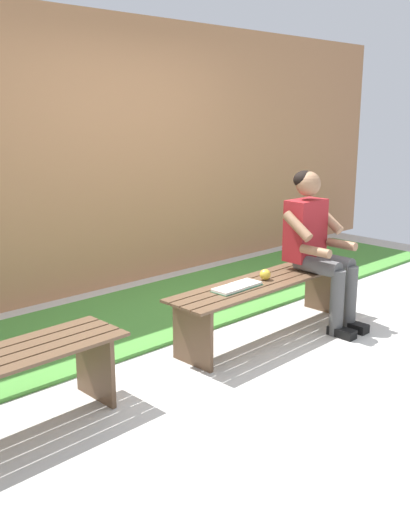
% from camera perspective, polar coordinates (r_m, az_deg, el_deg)
% --- Properties ---
extents(ground_plane, '(10.00, 7.00, 0.04)m').
position_cam_1_polar(ground_plane, '(3.35, 6.01, -17.54)').
color(ground_plane, beige).
extents(grass_strip, '(9.00, 1.33, 0.03)m').
position_cam_1_polar(grass_strip, '(4.75, -12.94, -7.51)').
color(grass_strip, '#478C38').
rests_on(grass_strip, ground).
extents(brick_wall, '(9.50, 0.24, 2.63)m').
position_cam_1_polar(brick_wall, '(5.66, -13.38, 9.40)').
color(brick_wall, '#B27A51').
rests_on(brick_wall, ground).
extents(bench_near, '(1.85, 0.47, 0.46)m').
position_cam_1_polar(bench_near, '(4.59, 6.02, -3.55)').
color(bench_near, brown).
rests_on(bench_near, ground).
extents(person_seated, '(0.50, 0.69, 1.26)m').
position_cam_1_polar(person_seated, '(4.82, 10.87, 1.35)').
color(person_seated, maroon).
rests_on(person_seated, ground).
extents(apple, '(0.08, 0.08, 0.08)m').
position_cam_1_polar(apple, '(4.53, 5.90, -1.82)').
color(apple, gold).
rests_on(apple, bench_near).
extents(book_open, '(0.42, 0.17, 0.02)m').
position_cam_1_polar(book_open, '(4.30, 3.16, -3.05)').
color(book_open, white).
rests_on(book_open, bench_near).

